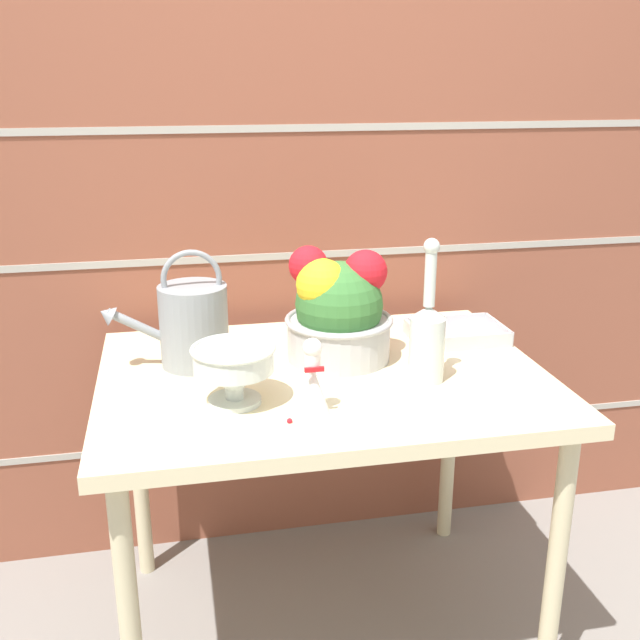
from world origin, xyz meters
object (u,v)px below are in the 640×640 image
at_px(watering_can, 192,323).
at_px(wire_tray, 457,335).
at_px(glass_decanter, 427,336).
at_px(figurine_vase, 313,383).
at_px(crystal_pedestal_bowl, 233,363).
at_px(flower_planter, 338,311).

xyz_separation_m(watering_can, wire_tray, (0.70, 0.04, -0.10)).
relative_size(glass_decanter, figurine_vase, 2.02).
height_order(crystal_pedestal_bowl, glass_decanter, glass_decanter).
relative_size(flower_planter, glass_decanter, 0.84).
relative_size(crystal_pedestal_bowl, figurine_vase, 1.09).
xyz_separation_m(flower_planter, figurine_vase, (-0.12, -0.30, -0.06)).
distance_m(watering_can, crystal_pedestal_bowl, 0.26).
xyz_separation_m(figurine_vase, wire_tray, (0.47, 0.37, -0.06)).
height_order(flower_planter, figurine_vase, flower_planter).
bearing_deg(flower_planter, crystal_pedestal_bowl, -142.06).
height_order(watering_can, glass_decanter, glass_decanter).
bearing_deg(flower_planter, glass_decanter, -46.20).
xyz_separation_m(flower_planter, wire_tray, (0.35, 0.07, -0.12)).
bearing_deg(crystal_pedestal_bowl, wire_tray, 24.82).
relative_size(flower_planter, wire_tray, 1.15).
xyz_separation_m(flower_planter, glass_decanter, (0.17, -0.18, -0.02)).
height_order(watering_can, figurine_vase, watering_can).
height_order(flower_planter, wire_tray, flower_planter).
bearing_deg(glass_decanter, figurine_vase, -157.53).
height_order(watering_can, flower_planter, watering_can).
height_order(watering_can, wire_tray, watering_can).
height_order(crystal_pedestal_bowl, figurine_vase, figurine_vase).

